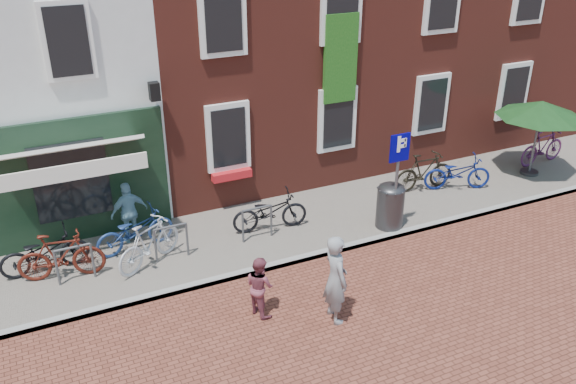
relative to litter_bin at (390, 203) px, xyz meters
name	(u,v)px	position (x,y,z in m)	size (l,w,h in m)	color
ground	(257,274)	(-3.59, -0.44, -0.72)	(80.00, 80.00, 0.00)	brown
sidewalk	(272,230)	(-2.59, 1.06, -0.67)	(24.00, 3.00, 0.10)	slate
litter_bin	(390,203)	(0.00, 0.00, 0.00)	(0.65, 0.65, 1.19)	#343336
parking_sign	(398,165)	(-0.02, -0.20, 1.06)	(0.50, 0.08, 2.43)	#4C4C4F
parasol	(542,106)	(5.33, 0.86, 1.39)	(2.41, 2.41, 2.25)	#4C4C4F
woman	(336,279)	(-2.82, -2.42, 0.18)	(0.65, 0.43, 1.79)	gray
boy	(260,286)	(-4.03, -1.66, -0.10)	(0.60, 0.46, 1.23)	brown
cafe_person	(129,212)	(-5.72, 1.92, 0.11)	(0.85, 0.36, 1.46)	#6D9CAF
bicycle_0	(44,252)	(-7.62, 1.41, -0.14)	(0.63, 1.79, 0.94)	black
bicycle_1	(61,256)	(-7.32, 1.01, -0.09)	(0.49, 1.74, 1.05)	#511910
bicycle_2	(135,230)	(-5.71, 1.51, -0.14)	(0.63, 1.79, 0.94)	navy
bicycle_3	(149,243)	(-5.57, 0.75, -0.09)	(0.49, 1.74, 1.05)	silver
bicycle_4	(270,212)	(-2.65, 1.06, -0.14)	(0.63, 1.79, 0.94)	black
bicycle_5	(424,171)	(1.94, 1.31, -0.09)	(0.49, 1.74, 1.05)	black
bicycle_6	(457,173)	(2.78, 0.95, -0.14)	(0.63, 1.79, 0.94)	navy
bicycle_7	(543,147)	(6.15, 1.27, -0.09)	(0.49, 1.74, 1.05)	#531E4B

